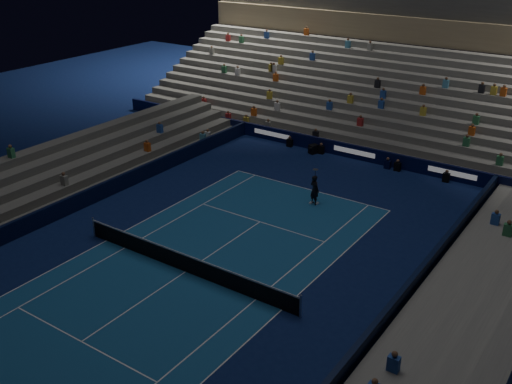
{
  "coord_description": "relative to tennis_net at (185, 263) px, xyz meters",
  "views": [
    {
      "loc": [
        16.7,
        -18.35,
        15.28
      ],
      "look_at": [
        0.0,
        6.0,
        2.0
      ],
      "focal_mm": 41.77,
      "sensor_mm": 36.0,
      "label": 1
    }
  ],
  "objects": [
    {
      "name": "sponsor_barrier_west",
      "position": [
        -9.7,
        0.0,
        -0.0
      ],
      "size": [
        0.25,
        37.0,
        1.0
      ],
      "primitive_type": "cube",
      "color": "black",
      "rests_on": "ground"
    },
    {
      "name": "broadcast_camera",
      "position": [
        -2.97,
        17.73,
        -0.16
      ],
      "size": [
        0.69,
        1.05,
        0.66
      ],
      "color": "black",
      "rests_on": "ground"
    },
    {
      "name": "grandstand_main",
      "position": [
        0.0,
        27.9,
        2.87
      ],
      "size": [
        44.0,
        15.2,
        11.2
      ],
      "color": "slate",
      "rests_on": "ground"
    },
    {
      "name": "ground",
      "position": [
        0.0,
        0.0,
        -0.5
      ],
      "size": [
        90.0,
        90.0,
        0.0
      ],
      "primitive_type": "plane",
      "color": "#0C1949",
      "rests_on": "ground"
    },
    {
      "name": "grandstand_west",
      "position": [
        -13.17,
        0.0,
        0.41
      ],
      "size": [
        5.0,
        37.0,
        2.5
      ],
      "color": "#5E5E5A",
      "rests_on": "ground"
    },
    {
      "name": "grandstand_east",
      "position": [
        13.17,
        0.0,
        0.41
      ],
      "size": [
        5.0,
        37.0,
        2.5
      ],
      "color": "slate",
      "rests_on": "ground"
    },
    {
      "name": "tennis_net",
      "position": [
        0.0,
        0.0,
        0.0
      ],
      "size": [
        12.9,
        0.1,
        1.1
      ],
      "color": "#B2B2B7",
      "rests_on": "ground"
    },
    {
      "name": "tennis_player",
      "position": [
        1.34,
        10.2,
        0.42
      ],
      "size": [
        0.78,
        0.64,
        1.84
      ],
      "primitive_type": "imported",
      "rotation": [
        0.0,
        0.0,
        2.81
      ],
      "color": "black",
      "rests_on": "ground"
    },
    {
      "name": "court_surface",
      "position": [
        0.0,
        0.0,
        -0.5
      ],
      "size": [
        10.97,
        23.77,
        0.01
      ],
      "primitive_type": "cube",
      "color": "navy",
      "rests_on": "ground"
    },
    {
      "name": "sponsor_barrier_far",
      "position": [
        0.0,
        18.5,
        -0.0
      ],
      "size": [
        44.0,
        0.25,
        1.0
      ],
      "primitive_type": "cube",
      "color": "#080C33",
      "rests_on": "ground"
    },
    {
      "name": "sponsor_barrier_east",
      "position": [
        9.7,
        0.0,
        -0.0
      ],
      "size": [
        0.25,
        37.0,
        1.0
      ],
      "primitive_type": "cube",
      "color": "black",
      "rests_on": "ground"
    }
  ]
}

